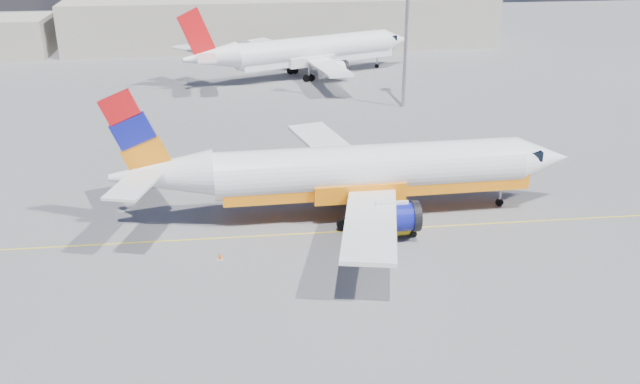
{
  "coord_description": "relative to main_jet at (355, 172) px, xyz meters",
  "views": [
    {
      "loc": [
        -3.48,
        -44.97,
        23.61
      ],
      "look_at": [
        2.36,
        2.61,
        3.5
      ],
      "focal_mm": 40.0,
      "sensor_mm": 36.0,
      "label": 1
    }
  ],
  "objects": [
    {
      "name": "terminal_main",
      "position": [
        -0.53,
        69.16,
        0.31
      ],
      "size": [
        70.0,
        14.0,
        8.0
      ],
      "primitive_type": "cube",
      "color": "#B5AE9C",
      "rests_on": "ground"
    },
    {
      "name": "taxi_line",
      "position": [
        -5.53,
        -2.84,
        -3.68
      ],
      "size": [
        70.0,
        0.15,
        0.01
      ],
      "primitive_type": "cube",
      "color": "yellow",
      "rests_on": "ground"
    },
    {
      "name": "traffic_cone",
      "position": [
        -10.57,
        -6.18,
        -3.43
      ],
      "size": [
        0.38,
        0.38,
        0.53
      ],
      "color": "white",
      "rests_on": "ground"
    },
    {
      "name": "second_jet",
      "position": [
        1.12,
        46.67,
        -0.16
      ],
      "size": [
        34.6,
        26.16,
        10.57
      ],
      "rotation": [
        0.0,
        0.0,
        0.37
      ],
      "color": "white",
      "rests_on": "ground"
    },
    {
      "name": "floodlight_mast",
      "position": [
        10.96,
        30.23,
        7.84
      ],
      "size": [
        1.4,
        1.4,
        19.23
      ],
      "color": "#93939B",
      "rests_on": "ground"
    },
    {
      "name": "ground",
      "position": [
        -5.53,
        -5.84,
        -3.69
      ],
      "size": [
        240.0,
        240.0,
        0.0
      ],
      "primitive_type": "plane",
      "color": "#5C5C61",
      "rests_on": "ground"
    },
    {
      "name": "main_jet",
      "position": [
        0.0,
        0.0,
        0.0
      ],
      "size": [
        36.49,
        28.85,
        11.06
      ],
      "rotation": [
        0.0,
        0.0,
        0.03
      ],
      "color": "white",
      "rests_on": "ground"
    },
    {
      "name": "gse_tug",
      "position": [
        2.42,
        -3.84,
        -2.76
      ],
      "size": [
        2.94,
        2.06,
        1.97
      ],
      "rotation": [
        0.0,
        0.0,
        0.14
      ],
      "color": "black",
      "rests_on": "ground"
    }
  ]
}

